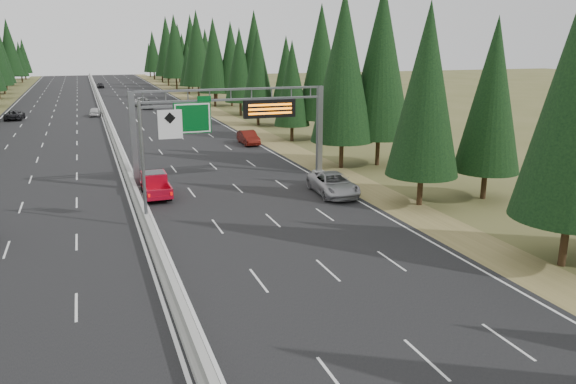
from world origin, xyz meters
The scene contains 15 objects.
road centered at (0.00, 80.00, 0.04)m, with size 32.00×260.00×0.08m, color black.
shoulder_right centered at (17.80, 80.00, 0.03)m, with size 3.60×260.00×0.06m, color olive.
median_barrier centered at (0.00, 80.00, 0.41)m, with size 0.70×260.00×0.85m.
sign_gantry centered at (8.92, 34.88, 5.27)m, with size 16.75×0.98×7.80m.
hov_sign_pole centered at (0.58, 24.97, 4.72)m, with size 2.80×0.50×8.00m.
tree_row_right centered at (21.69, 70.06, 9.25)m, with size 12.31×242.43×18.79m.
silver_minivan centered at (14.50, 28.17, 0.91)m, with size 2.76×5.98×1.66m, color #A4A3A8.
red_pickup centered at (1.50, 32.68, 1.03)m, with size 1.88×5.26×1.71m.
car_ahead_green centered at (10.29, 68.05, 0.87)m, with size 1.86×4.62×1.57m, color #13551F.
car_ahead_dkred centered at (14.50, 51.87, 0.86)m, with size 1.64×4.71×1.55m, color #57120C.
car_ahead_dkgrey centered at (7.54, 93.22, 0.74)m, with size 1.85×4.55×1.32m, color black.
car_ahead_white centered at (7.21, 98.73, 0.81)m, with size 2.43×5.28×1.47m, color #B6B6B6.
car_ahead_far centered at (1.50, 145.82, 0.77)m, with size 1.64×4.08×1.39m, color black.
car_onc_white centered at (-1.50, 85.25, 0.78)m, with size 1.66×4.13×1.41m, color silver.
car_onc_far centered at (-13.19, 84.95, 0.81)m, with size 2.44×5.29×1.47m, color black.
Camera 1 is at (-3.17, -10.18, 11.47)m, focal length 35.00 mm.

